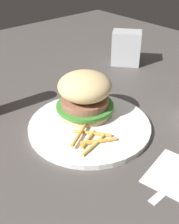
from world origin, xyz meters
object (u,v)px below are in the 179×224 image
at_px(napkin_dispenser, 126,48).
at_px(plate, 89,126).
at_px(sandwich, 85,94).
at_px(fries_pile, 91,140).

bearing_deg(napkin_dispenser, plate, 81.57).
relative_size(sandwich, fries_pile, 1.45).
bearing_deg(sandwich, fries_pile, -123.37).
relative_size(fries_pile, napkin_dispenser, 0.85).
xyz_separation_m(plate, sandwich, (0.02, 0.04, 0.06)).
distance_m(sandwich, napkin_dispenser, 0.35).
bearing_deg(napkin_dispenser, fries_pile, 84.58).
relative_size(plate, fries_pile, 2.96).
bearing_deg(sandwich, plate, -117.11).
distance_m(plate, fries_pile, 0.06).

